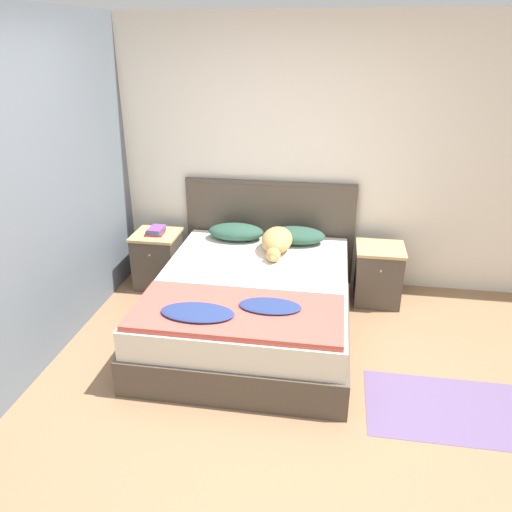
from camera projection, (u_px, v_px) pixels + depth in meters
name	position (u px, v px, depth m)	size (l,w,h in m)	color
ground_plane	(237.00, 410.00, 3.40)	(16.00, 16.00, 0.00)	#896647
wall_back	(278.00, 156.00, 4.80)	(9.00, 0.06, 2.55)	silver
wall_side_left	(71.00, 178.00, 4.06)	(0.06, 3.10, 2.55)	slate
bed	(252.00, 304.00, 4.22)	(1.62, 2.04, 0.51)	#4C4238
headboard	(269.00, 229.00, 5.04)	(1.70, 0.06, 1.05)	#4C4238
nightstand_left	(158.00, 259.00, 5.01)	(0.44, 0.44, 0.55)	#4C4238
nightstand_right	(378.00, 274.00, 4.70)	(0.44, 0.44, 0.55)	#4C4238
pillow_left	(236.00, 232.00, 4.86)	(0.54, 0.33, 0.15)	#284C3D
pillow_right	(297.00, 235.00, 4.77)	(0.54, 0.33, 0.15)	#284C3D
quilt	(236.00, 312.00, 3.54)	(1.50, 0.70, 0.08)	#BC4C42
dog	(277.00, 241.00, 4.58)	(0.28, 0.66, 0.20)	tan
book_stack	(156.00, 231.00, 4.89)	(0.18, 0.21, 0.06)	#AD2D28
rug	(449.00, 409.00, 3.40)	(1.12, 0.69, 0.00)	#604C75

